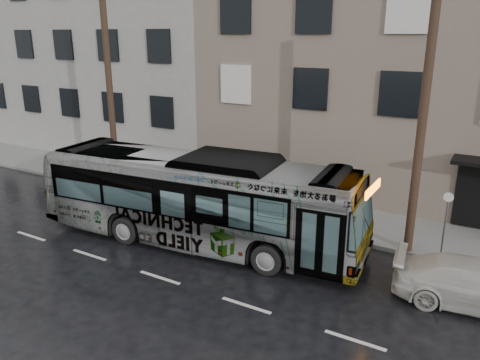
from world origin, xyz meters
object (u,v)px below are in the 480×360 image
Objects in this scene: utility_pole_front at (422,125)px; dark_sedan at (87,189)px; bus at (198,199)px; white_sedan at (478,285)px; sign_post at (445,225)px; utility_pole_rear at (110,97)px.

utility_pole_front is 14.56m from dark_sedan.
white_sedan is at bearing -92.99° from bus.
bus reaches higher than dark_sedan.
utility_pole_front is at bearing 180.00° from sign_post.
sign_post is at bearing -84.29° from dark_sedan.
utility_pole_rear is (-14.00, 0.00, 0.00)m from utility_pole_front.
utility_pole_rear reaches higher than bus.
utility_pole_front is 5.27m from white_sedan.
white_sedan is 16.26m from dark_sedan.
utility_pole_front is 8.13m from bus.
utility_pole_front is at bearing 0.00° from utility_pole_rear.
dark_sedan is at bearing -171.61° from utility_pole_front.
dark_sedan is (-6.86, 0.87, -1.04)m from bus.
white_sedan is (9.39, 0.43, -1.05)m from bus.
white_sedan is (2.39, -2.49, -3.98)m from utility_pole_front.
sign_post is at bearing 0.00° from utility_pole_front.
bus is at bearing -99.30° from dark_sedan.
dark_sedan is (-13.86, -2.04, -3.97)m from utility_pole_front.
utility_pole_rear is 0.73× the size of bus.
utility_pole_front is 1.00× the size of utility_pole_rear.
bus is at bearing -160.21° from sign_post.
dark_sedan is at bearing -172.22° from sign_post.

